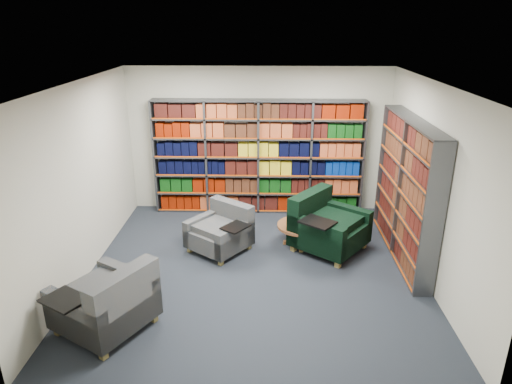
{
  "coord_description": "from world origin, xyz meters",
  "views": [
    {
      "loc": [
        0.18,
        -6.11,
        3.59
      ],
      "look_at": [
        0.0,
        0.6,
        1.05
      ],
      "focal_mm": 32.0,
      "sensor_mm": 36.0,
      "label": 1
    }
  ],
  "objects_px": {
    "chair_green_right": "(324,227)",
    "chair_teal_front": "(109,305)",
    "coffee_table": "(301,229)",
    "chair_teal_left": "(223,232)"
  },
  "relations": [
    {
      "from": "chair_green_right",
      "to": "coffee_table",
      "type": "xyz_separation_m",
      "value": [
        -0.38,
        0.1,
        -0.08
      ]
    },
    {
      "from": "chair_teal_left",
      "to": "coffee_table",
      "type": "bearing_deg",
      "value": 7.95
    },
    {
      "from": "chair_green_right",
      "to": "chair_teal_front",
      "type": "distance_m",
      "value": 3.64
    },
    {
      "from": "chair_green_right",
      "to": "chair_teal_front",
      "type": "height_order",
      "value": "chair_green_right"
    },
    {
      "from": "chair_green_right",
      "to": "coffee_table",
      "type": "relative_size",
      "value": 1.82
    },
    {
      "from": "coffee_table",
      "to": "chair_green_right",
      "type": "bearing_deg",
      "value": -14.37
    },
    {
      "from": "chair_teal_front",
      "to": "coffee_table",
      "type": "xyz_separation_m",
      "value": [
        2.47,
        2.36,
        -0.06
      ]
    },
    {
      "from": "chair_green_right",
      "to": "chair_teal_front",
      "type": "xyz_separation_m",
      "value": [
        -2.85,
        -2.26,
        -0.02
      ]
    },
    {
      "from": "chair_green_right",
      "to": "coffee_table",
      "type": "bearing_deg",
      "value": 165.63
    },
    {
      "from": "chair_teal_front",
      "to": "coffee_table",
      "type": "height_order",
      "value": "chair_teal_front"
    }
  ]
}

